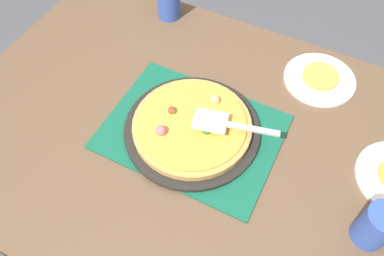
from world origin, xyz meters
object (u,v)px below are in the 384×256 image
Objects in this scene: plate_far_right at (319,79)px; served_slice_right at (321,76)px; cup_far at (376,226)px; pizza at (192,125)px; pizza_pan at (192,129)px; cup_near at (169,1)px; pizza_server at (228,124)px.

served_slice_right is at bearing 0.00° from plate_far_right.
cup_far reaches higher than served_slice_right.
pizza is 1.50× the size of plate_far_right.
cup_far is at bearing -8.81° from pizza.
pizza_pan is 3.45× the size of served_slice_right.
served_slice_right is at bearing 119.03° from cup_far.
cup_near is at bearing 148.47° from cup_far.
pizza is at bearing -166.67° from pizza_server.
pizza is 2.75× the size of cup_near.
cup_far is at bearing -60.97° from served_slice_right.
cup_far is (0.24, -0.43, 0.06)m from plate_far_right.
pizza_pan is 1.63× the size of pizza_server.
pizza_server is (0.10, 0.02, 0.04)m from pizza.
pizza is at bearing -127.00° from plate_far_right.
served_slice_right is at bearing 53.03° from pizza_pan.
cup_far is (0.24, -0.43, 0.04)m from served_slice_right.
pizza_server is (0.10, 0.02, 0.06)m from pizza_pan.
served_slice_right is 0.47× the size of pizza_server.
cup_near is at bearing 173.69° from served_slice_right.
plate_far_right is (0.27, 0.35, -0.03)m from pizza.
pizza_server is at bearing -117.31° from plate_far_right.
cup_near is at bearing 135.16° from pizza_server.
pizza_server is at bearing 13.33° from pizza.
plate_far_right is at bearing 0.00° from served_slice_right.
cup_near is 0.51× the size of pizza_server.
pizza_server reaches higher than served_slice_right.
plate_far_right is at bearing -6.31° from cup_near.
cup_near is (-0.56, 0.06, 0.06)m from plate_far_right.
pizza_pan reaches higher than plate_far_right.
cup_far is 0.42m from pizza_server.
pizza_server is (0.39, -0.39, 0.01)m from cup_near.
pizza is at bearing -127.00° from served_slice_right.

